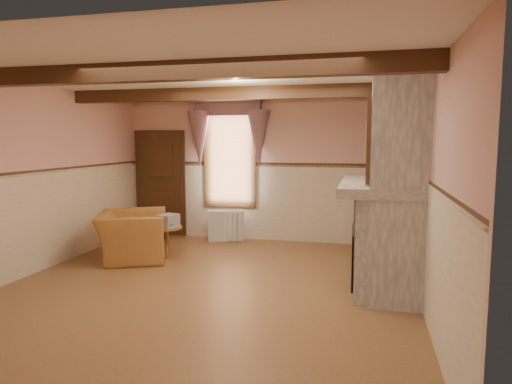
% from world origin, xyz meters
% --- Properties ---
extents(floor, '(5.50, 6.00, 0.01)m').
position_xyz_m(floor, '(0.00, 0.00, 0.00)').
color(floor, brown).
rests_on(floor, ground).
extents(ceiling, '(5.50, 6.00, 0.01)m').
position_xyz_m(ceiling, '(0.00, 0.00, 2.80)').
color(ceiling, silver).
rests_on(ceiling, wall_back).
extents(wall_back, '(5.50, 0.02, 2.80)m').
position_xyz_m(wall_back, '(0.00, 3.00, 1.40)').
color(wall_back, '#D29D91').
rests_on(wall_back, floor).
extents(wall_front, '(5.50, 0.02, 2.80)m').
position_xyz_m(wall_front, '(0.00, -3.00, 1.40)').
color(wall_front, '#D29D91').
rests_on(wall_front, floor).
extents(wall_left, '(0.02, 6.00, 2.80)m').
position_xyz_m(wall_left, '(-2.75, 0.00, 1.40)').
color(wall_left, '#D29D91').
rests_on(wall_left, floor).
extents(wall_right, '(0.02, 6.00, 2.80)m').
position_xyz_m(wall_right, '(2.75, 0.00, 1.40)').
color(wall_right, '#D29D91').
rests_on(wall_right, floor).
extents(wainscot, '(5.50, 6.00, 1.50)m').
position_xyz_m(wainscot, '(0.00, 0.00, 0.75)').
color(wainscot, beige).
rests_on(wainscot, floor).
extents(chair_rail, '(5.50, 6.00, 0.08)m').
position_xyz_m(chair_rail, '(0.00, 0.00, 1.50)').
color(chair_rail, black).
rests_on(chair_rail, wainscot).
extents(firebox, '(0.20, 0.95, 0.90)m').
position_xyz_m(firebox, '(2.00, 0.60, 0.45)').
color(firebox, black).
rests_on(firebox, floor).
extents(armchair, '(1.46, 1.54, 0.79)m').
position_xyz_m(armchair, '(-1.70, 1.00, 0.39)').
color(armchair, '#9E662D').
rests_on(armchair, floor).
extents(side_table, '(0.59, 0.59, 0.55)m').
position_xyz_m(side_table, '(-1.17, 1.16, 0.28)').
color(side_table, brown).
rests_on(side_table, floor).
extents(book_stack, '(0.33, 0.38, 0.20)m').
position_xyz_m(book_stack, '(-1.13, 1.18, 0.65)').
color(book_stack, '#B7AD8C').
rests_on(book_stack, side_table).
extents(radiator, '(0.72, 0.38, 0.60)m').
position_xyz_m(radiator, '(-0.61, 2.70, 0.30)').
color(radiator, silver).
rests_on(radiator, floor).
extents(bowl, '(0.33, 0.33, 0.08)m').
position_xyz_m(bowl, '(2.24, 0.37, 1.46)').
color(bowl, brown).
rests_on(bowl, mantel).
extents(mantel_clock, '(0.14, 0.24, 0.20)m').
position_xyz_m(mantel_clock, '(2.24, 1.36, 1.52)').
color(mantel_clock, black).
rests_on(mantel_clock, mantel).
extents(oil_lamp, '(0.11, 0.11, 0.28)m').
position_xyz_m(oil_lamp, '(2.24, 1.09, 1.56)').
color(oil_lamp, gold).
rests_on(oil_lamp, mantel).
extents(candle_red, '(0.06, 0.06, 0.16)m').
position_xyz_m(candle_red, '(2.24, 0.11, 1.50)').
color(candle_red, '#AC1516').
rests_on(candle_red, mantel).
extents(jar_yellow, '(0.06, 0.06, 0.12)m').
position_xyz_m(jar_yellow, '(2.24, 0.03, 1.48)').
color(jar_yellow, gold).
rests_on(jar_yellow, mantel).
extents(fireplace, '(0.85, 2.00, 2.80)m').
position_xyz_m(fireplace, '(2.42, 0.60, 1.40)').
color(fireplace, gray).
rests_on(fireplace, floor).
extents(mantel, '(1.05, 2.05, 0.12)m').
position_xyz_m(mantel, '(2.24, 0.60, 1.36)').
color(mantel, gray).
rests_on(mantel, fireplace).
extents(overmantel_mirror, '(0.06, 1.44, 1.04)m').
position_xyz_m(overmantel_mirror, '(2.06, 0.60, 1.97)').
color(overmantel_mirror, silver).
rests_on(overmantel_mirror, fireplace).
extents(door, '(1.10, 0.10, 2.10)m').
position_xyz_m(door, '(-2.10, 2.94, 1.05)').
color(door, black).
rests_on(door, floor).
extents(window, '(1.06, 0.08, 2.02)m').
position_xyz_m(window, '(-0.60, 2.97, 1.65)').
color(window, white).
rests_on(window, wall_back).
extents(window_drapes, '(1.30, 0.14, 1.40)m').
position_xyz_m(window_drapes, '(-0.60, 2.88, 2.25)').
color(window_drapes, gray).
rests_on(window_drapes, wall_back).
extents(ceiling_beam_front, '(5.50, 0.18, 0.20)m').
position_xyz_m(ceiling_beam_front, '(0.00, -1.20, 2.70)').
color(ceiling_beam_front, black).
rests_on(ceiling_beam_front, ceiling).
extents(ceiling_beam_back, '(5.50, 0.18, 0.20)m').
position_xyz_m(ceiling_beam_back, '(0.00, 1.20, 2.70)').
color(ceiling_beam_back, black).
rests_on(ceiling_beam_back, ceiling).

